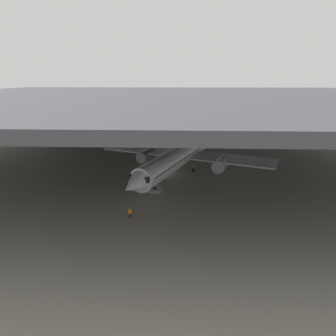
# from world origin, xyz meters

# --- Properties ---
(ground_plane) EXTENTS (110.00, 110.00, 0.00)m
(ground_plane) POSITION_xyz_m (0.00, 0.00, 0.00)
(ground_plane) COLOR gray
(hangar_structure) EXTENTS (121.00, 99.00, 15.12)m
(hangar_structure) POSITION_xyz_m (-0.08, 13.79, 14.49)
(hangar_structure) COLOR #4C4F54
(hangar_structure) RESTS_ON ground_plane
(airplane_main) EXTENTS (36.96, 37.06, 12.00)m
(airplane_main) POSITION_xyz_m (2.40, -0.03, 3.55)
(airplane_main) COLOR white
(airplane_main) RESTS_ON ground_plane
(boarding_stairs) EXTENTS (4.52, 2.90, 4.77)m
(boarding_stairs) POSITION_xyz_m (-2.16, -9.70, 0.74)
(boarding_stairs) COLOR slate
(boarding_stairs) RESTS_ON ground_plane
(crew_worker_near_nose) EXTENTS (0.46, 0.39, 1.59)m
(crew_worker_near_nose) POSITION_xyz_m (-4.08, -19.69, 0.90)
(crew_worker_near_nose) COLOR #232838
(crew_worker_near_nose) RESTS_ON ground_plane
(crew_worker_by_stairs) EXTENTS (0.54, 0.30, 1.66)m
(crew_worker_by_stairs) POSITION_xyz_m (-1.77, -6.78, 0.95)
(crew_worker_by_stairs) COLOR #232838
(crew_worker_by_stairs) RESTS_ON ground_plane
(airplane_distant) EXTENTS (35.17, 34.93, 11.36)m
(airplane_distant) POSITION_xyz_m (-20.85, 36.31, 3.43)
(airplane_distant) COLOR white
(airplane_distant) RESTS_ON ground_plane
(traffic_cone_orange) EXTENTS (0.36, 0.36, 0.60)m
(traffic_cone_orange) POSITION_xyz_m (-3.15, -19.15, 0.29)
(traffic_cone_orange) COLOR black
(traffic_cone_orange) RESTS_ON ground_plane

